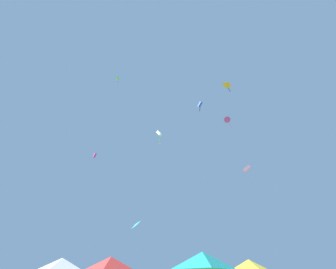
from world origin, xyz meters
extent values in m
pyramid|color=red|center=(-2.71, 8.17, 2.44)|extent=(2.68, 2.68, 0.86)
pyramid|color=yellow|center=(6.98, 11.18, 2.55)|extent=(2.80, 2.80, 0.90)
pyramid|color=white|center=(-6.68, 10.92, 2.56)|extent=(2.82, 2.82, 0.90)
pyramid|color=teal|center=(3.03, 8.77, 2.74)|extent=(3.01, 3.01, 0.96)
pyramid|color=#2DB7CC|center=(-3.21, 25.08, 8.37)|extent=(1.40, 1.35, 1.04)
cube|color=white|center=(-0.18, 19.71, 21.37)|extent=(1.03, 0.89, 1.11)
sphere|color=#75D138|center=(-0.14, 19.77, 20.61)|extent=(0.14, 0.14, 0.14)
sphere|color=#75D138|center=(-0.11, 19.83, 20.33)|extent=(0.14, 0.14, 0.14)
sphere|color=#75D138|center=(-0.07, 19.88, 20.05)|extent=(0.14, 0.14, 0.14)
sphere|color=#75D138|center=(-0.03, 19.94, 19.76)|extent=(0.14, 0.14, 0.14)
sphere|color=#75D138|center=(0.01, 20.00, 19.48)|extent=(0.14, 0.14, 0.14)
cone|color=#D6389E|center=(12.07, 19.67, 24.98)|extent=(1.24, 1.03, 0.91)
sphere|color=#D6389E|center=(12.15, 19.66, 24.18)|extent=(0.14, 0.14, 0.14)
sphere|color=#D6389E|center=(12.24, 19.64, 23.84)|extent=(0.14, 0.14, 0.14)
sphere|color=#D6389E|center=(12.32, 19.63, 23.50)|extent=(0.14, 0.14, 0.14)
sphere|color=#D6389E|center=(12.40, 19.62, 23.16)|extent=(0.14, 0.14, 0.14)
pyramid|color=orange|center=(9.09, 10.79, 23.36)|extent=(1.05, 0.76, 0.38)
sphere|color=black|center=(9.08, 10.71, 22.58)|extent=(0.12, 0.12, 0.12)
sphere|color=black|center=(9.08, 10.63, 22.27)|extent=(0.12, 0.12, 0.12)
sphere|color=black|center=(9.08, 10.56, 21.96)|extent=(0.12, 0.12, 0.12)
sphere|color=black|center=(9.08, 10.48, 21.65)|extent=(0.12, 0.12, 0.12)
cube|color=blue|center=(6.73, 17.04, 25.89)|extent=(0.80, 1.09, 0.80)
sphere|color=black|center=(6.67, 17.01, 25.20)|extent=(0.13, 0.13, 0.13)
sphere|color=black|center=(6.61, 16.98, 24.95)|extent=(0.13, 0.13, 0.13)
sphere|color=black|center=(6.55, 16.95, 24.69)|extent=(0.13, 0.13, 0.13)
sphere|color=black|center=(6.50, 16.93, 24.43)|extent=(0.13, 0.13, 0.13)
sphere|color=black|center=(6.44, 16.90, 24.18)|extent=(0.13, 0.13, 0.13)
cube|color=pink|center=(11.36, 16.12, 13.25)|extent=(1.08, 0.65, 0.88)
cube|color=#D6389E|center=(-12.22, 26.08, 20.59)|extent=(0.67, 0.59, 0.94)
cube|color=#75D138|center=(-6.39, 11.82, 25.07)|extent=(0.34, 0.48, 0.71)
sphere|color=purple|center=(-6.32, 11.83, 24.49)|extent=(0.09, 0.09, 0.09)
sphere|color=purple|center=(-6.24, 11.85, 24.19)|extent=(0.09, 0.09, 0.09)
sphere|color=purple|center=(-6.17, 11.86, 23.90)|extent=(0.09, 0.09, 0.09)
camera|label=1|loc=(0.05, -5.76, 1.66)|focal=20.57mm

